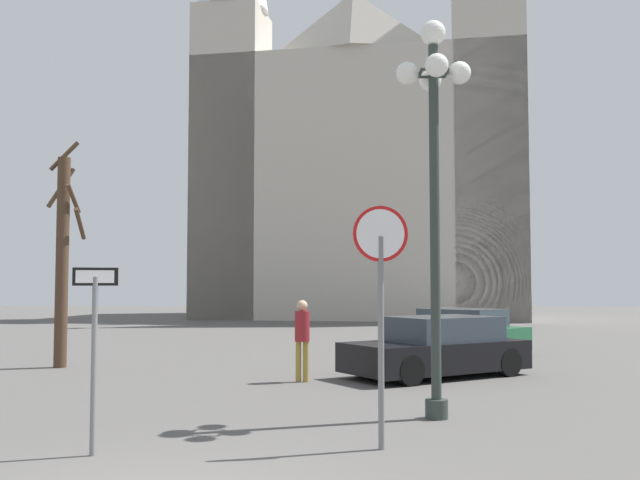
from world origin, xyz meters
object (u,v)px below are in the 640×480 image
(cathedral, at_px, (361,151))
(one_way_arrow_sign, at_px, (94,340))
(street_lamp, at_px, (434,146))
(parked_car_near_green, at_px, (458,332))
(stop_sign, at_px, (381,280))
(bare_tree, at_px, (63,255))
(parked_car_far_black, at_px, (437,348))
(pedestrian_walking, at_px, (302,332))

(cathedral, height_order, one_way_arrow_sign, cathedral)
(street_lamp, bearing_deg, parked_car_near_green, 79.36)
(street_lamp, bearing_deg, one_way_arrow_sign, -150.28)
(stop_sign, relative_size, one_way_arrow_sign, 1.35)
(stop_sign, height_order, bare_tree, bare_tree)
(cathedral, height_order, parked_car_near_green, cathedral)
(stop_sign, distance_m, parked_car_far_black, 7.61)
(bare_tree, xyz_separation_m, parked_car_far_black, (9.32, -1.45, -2.19))
(cathedral, distance_m, one_way_arrow_sign, 37.17)
(cathedral, relative_size, parked_car_far_black, 7.51)
(cathedral, xyz_separation_m, stop_sign, (-0.56, -35.36, -8.24))
(parked_car_near_green, xyz_separation_m, pedestrian_walking, (-4.42, -6.75, 0.43))
(stop_sign, bearing_deg, one_way_arrow_sign, -172.65)
(bare_tree, bearing_deg, parked_car_near_green, 21.88)
(cathedral, relative_size, one_way_arrow_sign, 14.76)
(one_way_arrow_sign, xyz_separation_m, parked_car_near_green, (6.61, 13.47, -0.78))
(stop_sign, distance_m, one_way_arrow_sign, 3.70)
(cathedral, xyz_separation_m, parked_car_far_black, (1.09, -28.09, -9.77))
(cathedral, bearing_deg, parked_car_far_black, -87.79)
(one_way_arrow_sign, bearing_deg, parked_car_near_green, 63.88)
(bare_tree, bearing_deg, pedestrian_walking, -21.39)
(one_way_arrow_sign, distance_m, bare_tree, 10.15)
(stop_sign, xyz_separation_m, pedestrian_walking, (-1.40, 6.26, -1.10))
(one_way_arrow_sign, height_order, parked_car_far_black, one_way_arrow_sign)
(bare_tree, distance_m, parked_car_near_green, 11.73)
(stop_sign, xyz_separation_m, parked_car_near_green, (3.02, 13.01, -1.53))
(stop_sign, distance_m, bare_tree, 11.63)
(parked_car_near_green, bearing_deg, street_lamp, -100.64)
(bare_tree, bearing_deg, one_way_arrow_sign, -66.02)
(parked_car_far_black, bearing_deg, parked_car_near_green, 76.55)
(one_way_arrow_sign, relative_size, parked_car_near_green, 0.55)
(cathedral, distance_m, street_lamp, 33.77)
(street_lamp, distance_m, bare_tree, 10.97)
(one_way_arrow_sign, distance_m, parked_car_far_black, 9.37)
(parked_car_far_black, bearing_deg, one_way_arrow_sign, -124.09)
(bare_tree, xyz_separation_m, parked_car_near_green, (10.69, 4.29, -2.20))
(pedestrian_walking, bearing_deg, stop_sign, -77.39)
(parked_car_near_green, bearing_deg, parked_car_far_black, -103.45)
(cathedral, xyz_separation_m, pedestrian_walking, (-1.96, -29.10, -9.34))
(street_lamp, height_order, pedestrian_walking, street_lamp)
(one_way_arrow_sign, height_order, pedestrian_walking, one_way_arrow_sign)
(one_way_arrow_sign, height_order, bare_tree, bare_tree)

